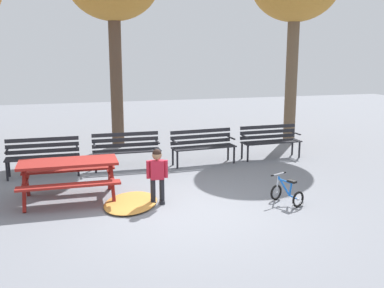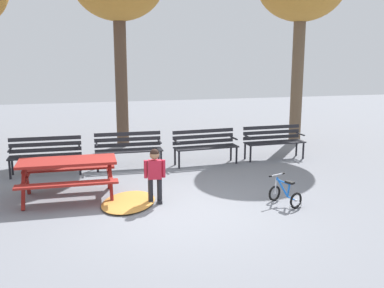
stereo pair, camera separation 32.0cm
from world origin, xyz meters
name	(u,v)px [view 2 (the right image)]	position (x,y,z in m)	size (l,w,h in m)	color
ground	(181,213)	(0.00, 0.00, 0.00)	(36.00, 36.00, 0.00)	slate
picnic_table	(68,169)	(-1.90, 1.28, 0.59)	(1.82, 1.37, 0.79)	maroon
park_bench_far_left	(46,152)	(-2.43, 3.22, 0.51)	(1.61, 0.47, 0.85)	#232328
park_bench_left	(128,147)	(-0.52, 3.35, 0.51)	(1.61, 0.48, 0.85)	#232328
park_bench_right	(205,144)	(1.37, 3.26, 0.51)	(1.63, 0.56, 0.85)	#232328
park_bench_far_right	(273,139)	(3.27, 3.39, 0.51)	(1.61, 0.51, 0.85)	#232328
child_standing	(155,172)	(-0.35, 0.61, 0.61)	(0.39, 0.19, 1.03)	black
kids_bicycle	(285,194)	(1.95, -0.06, 0.20)	(0.52, 0.63, 0.54)	black
leaf_pile	(129,202)	(-0.83, 0.71, 0.04)	(1.35, 0.94, 0.07)	#C68438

